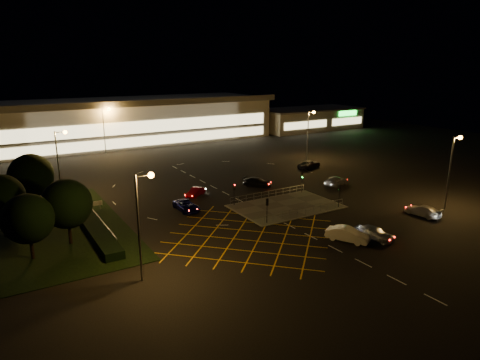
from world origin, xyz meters
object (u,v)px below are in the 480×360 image
signal_se (339,191)px  car_right_silver (336,181)px  signal_ne (302,178)px  car_near_silver (374,233)px  signal_sw (267,205)px  car_approach_white (423,211)px  signal_nw (234,190)px  car_circ_red (196,192)px  car_far_dkgrey (257,182)px  car_east_grey (309,164)px  car_left_blue (186,206)px  car_queue_white (348,234)px

signal_se → car_right_silver: bearing=-131.9°
signal_ne → car_near_silver: size_ratio=0.69×
signal_sw → car_approach_white: signal_sw is taller
signal_nw → signal_ne: same height
car_near_silver → car_circ_red: (-10.13, 25.32, -0.14)m
signal_nw → signal_ne: (12.00, 0.00, 0.00)m
signal_se → signal_ne: same height
car_right_silver → signal_nw: bearing=82.5°
car_approach_white → car_right_silver: bearing=-96.3°
car_far_dkgrey → car_approach_white: 25.32m
car_right_silver → car_east_grey: bearing=-28.2°
car_left_blue → car_approach_white: size_ratio=1.03×
signal_se → car_near_silver: size_ratio=0.69×
car_near_silver → car_circ_red: car_near_silver is taller
car_circ_red → car_east_grey: size_ratio=0.71×
signal_nw → signal_ne: bearing=0.0°
car_east_grey → signal_sw: bearing=108.6°
car_far_dkgrey → car_circ_red: bearing=139.6°
car_right_silver → car_circ_red: size_ratio=1.18×
car_near_silver → car_right_silver: (12.10, 18.83, 0.01)m
signal_ne → car_left_blue: size_ratio=0.64×
signal_ne → car_near_silver: 18.92m
signal_nw → car_near_silver: (7.54, -18.32, -1.59)m
signal_se → signal_ne: bearing=-90.0°
car_circ_red → car_near_silver: bearing=-13.9°
car_right_silver → car_east_grey: (4.05, 11.62, -0.02)m
signal_nw → car_far_dkgrey: signal_nw is taller
signal_nw → car_near_silver: size_ratio=0.69×
signal_sw → signal_se: same height
car_queue_white → car_east_grey: 34.91m
car_near_silver → car_queue_white: car_queue_white is taller
car_queue_white → car_circ_red: car_queue_white is taller
car_approach_white → signal_nw: bearing=-44.6°
signal_ne → car_left_blue: (-18.50, 1.72, -1.68)m
car_approach_white → car_left_blue: bearing=-39.4°
car_near_silver → car_approach_white: 11.79m
car_near_silver → car_far_dkgrey: (0.80, 25.12, -0.08)m
signal_sw → car_east_grey: bearing=-139.7°
car_queue_white → car_far_dkgrey: car_queue_white is taller
signal_se → car_far_dkgrey: size_ratio=0.66×
car_circ_red → car_far_dkgrey: bearing=53.2°
signal_se → car_east_grey: 23.32m
signal_se → car_far_dkgrey: (-3.67, 14.79, -1.67)m
car_near_silver → car_left_blue: bearing=109.1°
car_left_blue → car_approach_white: 31.20m
signal_nw → car_right_silver: bearing=1.5°
signal_sw → signal_nw: (0.00, 7.99, 0.00)m
car_near_silver → signal_sw: bearing=110.2°
car_circ_red → car_right_silver: bearing=38.0°
car_far_dkgrey → car_left_blue: bearing=159.6°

